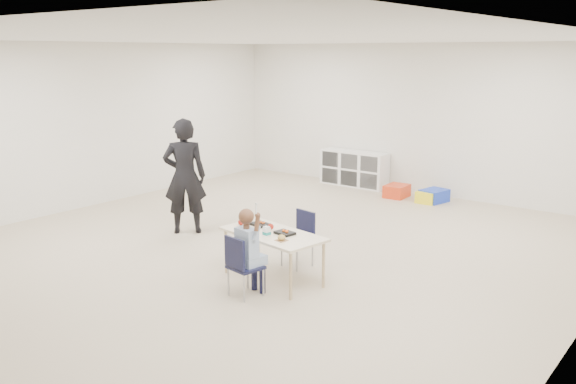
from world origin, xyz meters
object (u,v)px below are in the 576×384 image
Objects in this scene: table at (273,256)px; child at (245,248)px; adult at (185,176)px; chair_near at (246,266)px; cubby_shelf at (354,169)px.

table is 0.61m from child.
table is 0.79× the size of adult.
table is 2.44m from adult.
chair_near is 0.50× the size of cubby_shelf.
adult is at bearing 160.30° from child.
cubby_shelf reaches higher than chair_near.
table is at bearing 105.62° from child.
child is 0.78× the size of cubby_shelf.
chair_near is 0.20m from child.
adult is (-2.32, 1.29, 0.51)m from chair_near.
table is 1.23× the size of child.
child is 2.67m from adult.
adult reaches higher than chair_near.
table is at bearing 118.11° from adult.
child reaches higher than chair_near.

